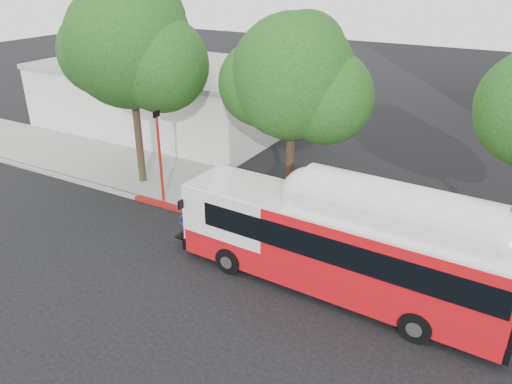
# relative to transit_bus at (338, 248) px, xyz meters

# --- Properties ---
(ground) EXTENTS (120.00, 120.00, 0.00)m
(ground) POSITION_rel_transit_bus_xyz_m (-2.85, -1.75, -1.64)
(ground) COLOR black
(ground) RESTS_ON ground
(sidewalk) EXTENTS (60.00, 5.00, 0.15)m
(sidewalk) POSITION_rel_transit_bus_xyz_m (-2.85, 4.75, -1.57)
(sidewalk) COLOR gray
(sidewalk) RESTS_ON ground
(curb_strip) EXTENTS (60.00, 0.30, 0.15)m
(curb_strip) POSITION_rel_transit_bus_xyz_m (-2.85, 2.15, -1.57)
(curb_strip) COLOR gray
(curb_strip) RESTS_ON ground
(red_curb_segment) EXTENTS (10.00, 0.32, 0.16)m
(red_curb_segment) POSITION_rel_transit_bus_xyz_m (-5.85, 2.15, -1.56)
(red_curb_segment) COLOR maroon
(red_curb_segment) RESTS_ON ground
(street_tree_left) EXTENTS (6.67, 5.80, 9.74)m
(street_tree_left) POSITION_rel_transit_bus_xyz_m (-11.38, 3.80, 4.96)
(street_tree_left) COLOR #2D2116
(street_tree_left) RESTS_ON ground
(street_tree_mid) EXTENTS (5.75, 5.00, 8.62)m
(street_tree_mid) POSITION_rel_transit_bus_xyz_m (-3.45, 4.30, 4.26)
(street_tree_mid) COLOR #2D2116
(street_tree_mid) RESTS_ON ground
(low_commercial_bldg) EXTENTS (16.20, 10.20, 4.25)m
(low_commercial_bldg) POSITION_rel_transit_bus_xyz_m (-16.85, 12.25, 0.51)
(low_commercial_bldg) COLOR silver
(low_commercial_bldg) RESTS_ON ground
(transit_bus) EXTENTS (11.97, 2.98, 3.51)m
(transit_bus) POSITION_rel_transit_bus_xyz_m (0.00, 0.00, 0.00)
(transit_bus) COLOR red
(transit_bus) RESTS_ON ground
(signal_pole) EXTENTS (0.13, 0.42, 4.41)m
(signal_pole) POSITION_rel_transit_bus_xyz_m (-9.42, 2.40, 0.62)
(signal_pole) COLOR red
(signal_pole) RESTS_ON ground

